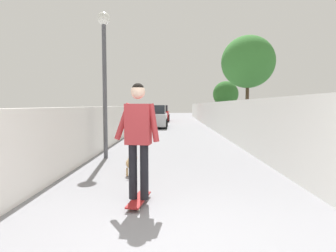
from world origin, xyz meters
name	(u,v)px	position (x,y,z in m)	size (l,w,h in m)	color
ground_plane	(174,131)	(14.00, 0.00, 0.00)	(80.00, 80.00, 0.00)	gray
wall_left	(126,120)	(12.00, 2.55, 0.74)	(48.00, 0.30, 1.49)	silver
fence_right	(223,118)	(12.00, -2.55, 0.86)	(48.00, 0.30, 1.73)	white
tree_right_near	(226,94)	(19.00, -3.89, 2.37)	(1.92, 1.92, 3.36)	brown
tree_right_mid	(248,62)	(13.00, -4.01, 3.88)	(2.89, 2.89, 5.31)	#473523
lamp_post	(104,59)	(5.29, 2.00, 2.85)	(0.36, 0.36, 4.14)	#4C4C51
skateboard	(139,200)	(1.44, 0.55, 0.07)	(0.82, 0.31, 0.08)	maroon
person_skateboarder	(138,132)	(1.44, 0.55, 1.13)	(0.27, 0.72, 1.79)	black
dog	(132,162)	(3.32, 0.94, 0.28)	(2.17, 0.54, 1.06)	tan
car_near	(154,117)	(16.95, 1.40, 0.71)	(3.90, 1.80, 1.54)	silver
car_far	(160,114)	(24.43, 1.40, 0.71)	(3.96, 1.80, 1.54)	#B71414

